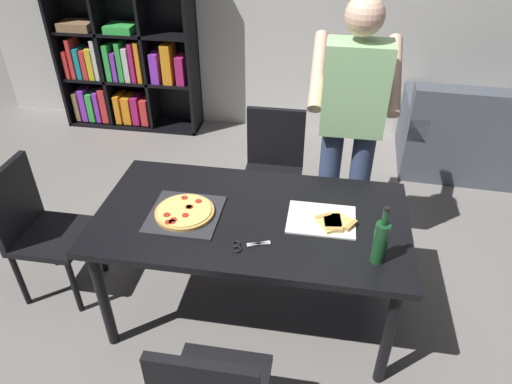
{
  "coord_description": "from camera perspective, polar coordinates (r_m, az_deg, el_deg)",
  "views": [
    {
      "loc": [
        0.35,
        -1.97,
        2.3
      ],
      "look_at": [
        0.0,
        0.15,
        0.8
      ],
      "focal_mm": 32.86,
      "sensor_mm": 36.0,
      "label": 1
    }
  ],
  "objects": [
    {
      "name": "ground_plane",
      "position": [
        3.05,
        -0.47,
        -14.04
      ],
      "size": [
        12.0,
        12.0,
        0.0
      ],
      "primitive_type": "plane",
      "color": "gray"
    },
    {
      "name": "dining_table",
      "position": [
        2.58,
        -0.54,
        -4.15
      ],
      "size": [
        1.68,
        0.9,
        0.75
      ],
      "color": "black",
      "rests_on": "ground_plane"
    },
    {
      "name": "chair_far_side",
      "position": [
        3.43,
        2.14,
        3.46
      ],
      "size": [
        0.42,
        0.42,
        0.9
      ],
      "color": "black",
      "rests_on": "ground_plane"
    },
    {
      "name": "chair_left_end",
      "position": [
        3.15,
        -25.14,
        -3.58
      ],
      "size": [
        0.42,
        0.42,
        0.9
      ],
      "color": "black",
      "rests_on": "ground_plane"
    },
    {
      "name": "couch",
      "position": [
        4.7,
        27.67,
        5.55
      ],
      "size": [
        1.74,
        0.92,
        0.85
      ],
      "color": "#4C515B",
      "rests_on": "ground_plane"
    },
    {
      "name": "bookshelf",
      "position": [
        4.99,
        -16.14,
        18.01
      ],
      "size": [
        1.4,
        0.35,
        1.95
      ],
      "color": "black",
      "rests_on": "ground_plane"
    },
    {
      "name": "person_serving_pizza",
      "position": [
        2.99,
        11.49,
        8.35
      ],
      "size": [
        0.55,
        0.54,
        1.75
      ],
      "color": "#38476B",
      "rests_on": "ground_plane"
    },
    {
      "name": "pepperoni_pizza_on_tray",
      "position": [
        2.56,
        -8.67,
        -2.49
      ],
      "size": [
        0.38,
        0.38,
        0.04
      ],
      "color": "#2D2D33",
      "rests_on": "dining_table"
    },
    {
      "name": "pizza_slices_on_towel",
      "position": [
        2.51,
        8.65,
        -3.49
      ],
      "size": [
        0.37,
        0.28,
        0.03
      ],
      "color": "white",
      "rests_on": "dining_table"
    },
    {
      "name": "wine_bottle",
      "position": [
        2.26,
        14.91,
        -5.82
      ],
      "size": [
        0.07,
        0.07,
        0.32
      ],
      "color": "#194723",
      "rests_on": "dining_table"
    },
    {
      "name": "kitchen_scissors",
      "position": [
        2.34,
        -1.39,
        -6.53
      ],
      "size": [
        0.2,
        0.12,
        0.01
      ],
      "color": "silver",
      "rests_on": "dining_table"
    }
  ]
}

